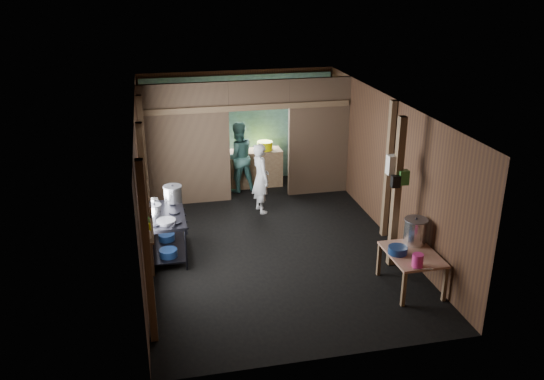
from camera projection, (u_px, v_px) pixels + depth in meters
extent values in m
cube|color=black|center=(270.00, 241.00, 10.60)|extent=(4.50, 7.00, 0.00)
cube|color=#3A3630|center=(269.00, 104.00, 9.65)|extent=(4.50, 7.00, 0.00)
cube|color=#472C1A|center=(238.00, 126.00, 13.31)|extent=(4.50, 0.00, 2.60)
cube|color=#472C1A|center=(330.00, 271.00, 6.94)|extent=(4.50, 0.00, 2.60)
cube|color=#472C1A|center=(141.00, 185.00, 9.67)|extent=(0.00, 7.00, 2.60)
cube|color=#472C1A|center=(387.00, 167.00, 10.57)|extent=(0.00, 7.00, 2.60)
cube|color=brown|center=(185.00, 145.00, 11.86)|extent=(1.85, 0.10, 2.60)
cube|color=brown|center=(319.00, 137.00, 12.44)|extent=(1.35, 0.10, 2.60)
cube|color=brown|center=(259.00, 94.00, 11.81)|extent=(1.30, 0.10, 0.60)
cube|color=#7BBFBC|center=(239.00, 129.00, 13.27)|extent=(4.40, 0.06, 2.50)
cube|color=brown|center=(255.00, 168.00, 13.19)|extent=(1.20, 0.50, 0.85)
cylinder|color=silver|center=(249.00, 101.00, 13.05)|extent=(0.20, 0.03, 0.20)
cube|color=brown|center=(147.00, 255.00, 7.32)|extent=(0.10, 0.12, 2.60)
cube|color=brown|center=(145.00, 203.00, 8.96)|extent=(0.10, 0.12, 2.60)
cube|color=brown|center=(144.00, 163.00, 10.78)|extent=(0.10, 0.12, 2.60)
cube|color=brown|center=(388.00, 170.00, 10.38)|extent=(0.10, 0.12, 2.60)
cube|color=brown|center=(396.00, 194.00, 9.31)|extent=(0.12, 0.12, 2.60)
cube|color=brown|center=(248.00, 107.00, 11.81)|extent=(4.40, 0.12, 0.12)
cylinder|color=slate|center=(141.00, 158.00, 9.92)|extent=(0.03, 0.34, 0.34)
cylinder|color=black|center=(142.00, 157.00, 10.32)|extent=(0.03, 0.30, 0.30)
cube|color=brown|center=(148.00, 231.00, 7.75)|extent=(0.14, 0.80, 0.03)
cylinder|color=silver|center=(148.00, 235.00, 7.50)|extent=(0.07, 0.07, 0.10)
cylinder|color=#C4CA03|center=(148.00, 227.00, 7.72)|extent=(0.08, 0.08, 0.10)
cylinder|color=#2E712B|center=(148.00, 221.00, 7.92)|extent=(0.06, 0.06, 0.10)
cube|color=silver|center=(394.00, 165.00, 9.20)|extent=(0.22, 0.15, 0.32)
cube|color=#2E712B|center=(403.00, 177.00, 9.16)|extent=(0.16, 0.12, 0.24)
cube|color=black|center=(396.00, 181.00, 9.13)|extent=(0.14, 0.10, 0.20)
cylinder|color=silver|center=(154.00, 201.00, 10.21)|extent=(0.20, 0.20, 0.10)
cylinder|color=navy|center=(168.00, 253.00, 9.69)|extent=(0.31, 0.31, 0.13)
cylinder|color=navy|center=(167.00, 237.00, 10.27)|extent=(0.29, 0.29, 0.12)
cylinder|color=navy|center=(398.00, 250.00, 8.82)|extent=(0.39, 0.39, 0.11)
cylinder|color=#DF2F88|center=(418.00, 260.00, 8.42)|extent=(0.19, 0.19, 0.20)
cube|color=silver|center=(423.00, 269.00, 8.37)|extent=(0.30, 0.11, 0.01)
cylinder|color=#C4CA03|center=(265.00, 146.00, 13.04)|extent=(0.35, 0.35, 0.20)
imported|color=silver|center=(261.00, 178.00, 11.64)|extent=(0.45, 0.59, 1.47)
imported|color=#407770|center=(238.00, 157.00, 12.73)|extent=(0.88, 0.74, 1.60)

